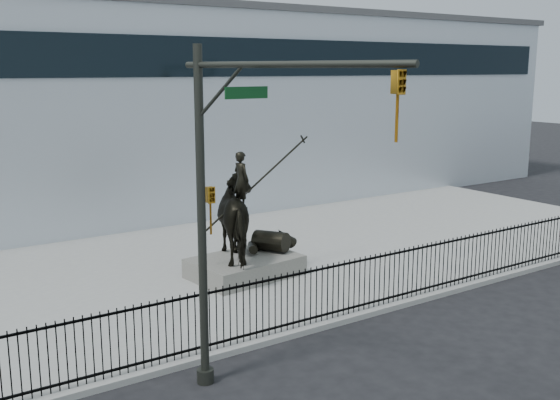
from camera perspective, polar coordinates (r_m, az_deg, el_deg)
ground at (r=18.35m, az=13.83°, el=-9.81°), size 120.00×120.00×0.00m
plaza at (r=23.31m, az=0.97°, el=-4.71°), size 30.00×12.00×0.15m
building at (r=33.92m, az=-11.85°, el=7.70°), size 44.00×14.00×9.00m
picket_fence at (r=18.86m, az=11.14°, el=-6.21°), size 22.10×0.10×1.50m
statue_plinth at (r=20.59m, az=-3.07°, el=-5.81°), size 3.44×2.55×0.60m
equestrian_statue at (r=20.22m, az=-2.98°, el=-1.53°), size 4.12×2.77×3.50m
traffic_signal_left at (r=12.58m, az=-4.16°, el=-0.12°), size 1.52×4.84×7.00m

